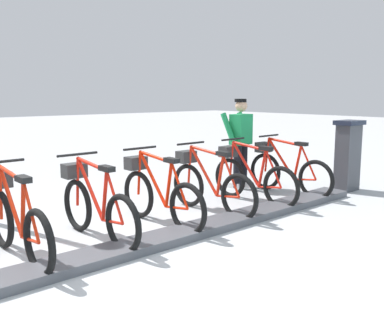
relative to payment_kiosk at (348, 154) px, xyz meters
The scene contains 10 objects.
ground_plane 5.04m from the payment_kiosk, 90.61° to the left, with size 60.00×60.00×0.00m, color #A8A8AA.
dock_rail_base 5.03m from the payment_kiosk, 90.61° to the left, with size 0.44×9.11×0.10m, color #47474C.
payment_kiosk is the anchor object (origin of this frame).
bike_docked_0 1.21m from the payment_kiosk, 61.27° to the left, with size 1.72×0.54×1.02m.
bike_docked_1 2.06m from the payment_kiosk, 73.79° to the left, with size 1.72×0.54×1.02m.
bike_docked_2 2.95m from the payment_kiosk, 78.81° to the left, with size 1.72×0.54×1.02m.
bike_docked_3 3.86m from the payment_kiosk, 81.47° to the left, with size 1.72×0.54×1.02m.
bike_docked_4 4.78m from the payment_kiosk, 83.12° to the left, with size 1.72×0.54×1.02m.
bike_docked_5 5.69m from the payment_kiosk, 84.23° to the left, with size 1.72×0.54×1.02m.
worker_near_rack 1.95m from the payment_kiosk, 42.58° to the left, with size 0.49×0.67×1.66m.
Camera 1 is at (-3.85, 2.01, 1.74)m, focal length 39.23 mm.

